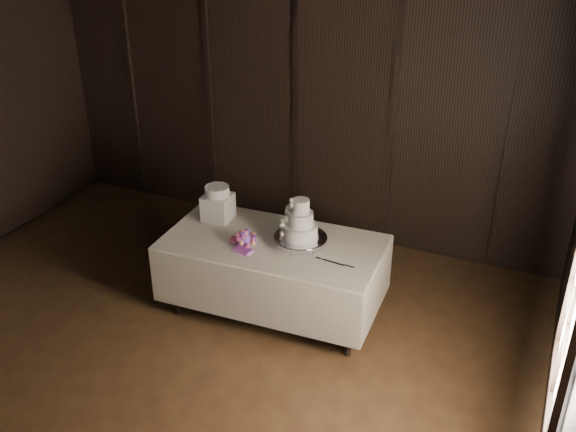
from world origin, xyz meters
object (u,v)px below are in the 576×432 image
Objects in this scene: bouquet at (244,239)px; small_cake at (217,191)px; wedding_cake at (297,223)px; cake_stand at (300,241)px; display_table at (273,273)px; box_pedestal at (218,207)px.

small_cake is (-0.46, 0.34, 0.24)m from bouquet.
small_cake is at bearing 152.17° from wedding_cake.
wedding_cake reaches higher than cake_stand.
bouquet is at bearing -145.24° from display_table.
display_table is at bearing -173.54° from cake_stand.
box_pedestal is at bearing 90.00° from small_cake.
box_pedestal reaches higher than cake_stand.
small_cake is at bearing 170.62° from cake_stand.
display_table is 0.48m from bouquet.
cake_stand is at bearing 12.51° from wedding_cake.
box_pedestal is 0.17m from small_cake.
small_cake is at bearing -90.00° from box_pedestal.
box_pedestal is (-0.93, 0.15, 0.08)m from cake_stand.
small_cake reaches higher than display_table.
display_table is 0.95m from small_cake.
small_cake reaches higher than bouquet.
cake_stand is at bearing 3.56° from display_table.
cake_stand is at bearing -9.38° from box_pedestal.
cake_stand is at bearing -9.38° from small_cake.
cake_stand is 0.50m from bouquet.
display_table is 0.84m from box_pedestal.
wedding_cake is 0.92m from small_cake.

